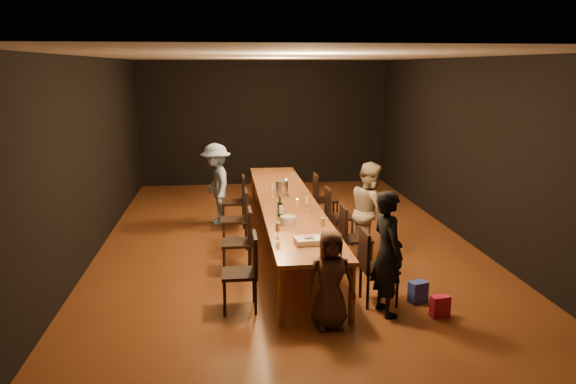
{
  "coord_description": "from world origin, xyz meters",
  "views": [
    {
      "loc": [
        -0.99,
        -8.7,
        2.85
      ],
      "look_at": [
        -0.05,
        -0.5,
        1.0
      ],
      "focal_mm": 35.0,
      "sensor_mm": 36.0,
      "label": 1
    }
  ],
  "objects": [
    {
      "name": "woman_tan",
      "position": [
        1.15,
        -0.81,
        0.74
      ],
      "size": [
        0.58,
        0.73,
        1.48
      ],
      "primitive_type": "imported",
      "rotation": [
        0.0,
        0.0,
        1.55
      ],
      "color": "#C1AE91",
      "rests_on": "ground"
    },
    {
      "name": "tealight_near",
      "position": [
        0.15,
        -2.36,
        0.77
      ],
      "size": [
        0.05,
        0.05,
        0.03
      ],
      "primitive_type": "cylinder",
      "color": "#B2B7B2",
      "rests_on": "table"
    },
    {
      "name": "chair_right_3",
      "position": [
        0.85,
        1.2,
        0.47
      ],
      "size": [
        0.42,
        0.42,
        0.93
      ],
      "primitive_type": null,
      "rotation": [
        0.0,
        0.0,
        -1.57
      ],
      "color": "black",
      "rests_on": "ground"
    },
    {
      "name": "chair_left_2",
      "position": [
        -0.85,
        0.0,
        0.47
      ],
      "size": [
        0.42,
        0.42,
        0.93
      ],
      "primitive_type": null,
      "rotation": [
        0.0,
        0.0,
        1.57
      ],
      "color": "black",
      "rests_on": "ground"
    },
    {
      "name": "table",
      "position": [
        0.0,
        0.0,
        0.7
      ],
      "size": [
        0.9,
        6.0,
        0.75
      ],
      "color": "brown",
      "rests_on": "ground"
    },
    {
      "name": "wineglass_5",
      "position": [
        0.24,
        1.24,
        0.85
      ],
      "size": [
        0.06,
        0.06,
        0.21
      ],
      "primitive_type": null,
      "color": "silver",
      "rests_on": "table"
    },
    {
      "name": "birthday_cake",
      "position": [
        -0.0,
        -2.27,
        0.79
      ],
      "size": [
        0.35,
        0.29,
        0.08
      ],
      "rotation": [
        0.0,
        0.0,
        0.11
      ],
      "color": "white",
      "rests_on": "table"
    },
    {
      "name": "chair_right_2",
      "position": [
        0.85,
        0.0,
        0.47
      ],
      "size": [
        0.42,
        0.42,
        0.93
      ],
      "primitive_type": null,
      "rotation": [
        0.0,
        0.0,
        -1.57
      ],
      "color": "black",
      "rests_on": "ground"
    },
    {
      "name": "chair_left_1",
      "position": [
        -0.85,
        -1.2,
        0.47
      ],
      "size": [
        0.42,
        0.42,
        0.93
      ],
      "primitive_type": null,
      "rotation": [
        0.0,
        0.0,
        1.57
      ],
      "color": "black",
      "rests_on": "ground"
    },
    {
      "name": "man_blue",
      "position": [
        -1.15,
        1.43,
        0.75
      ],
      "size": [
        0.75,
        1.06,
        1.49
      ],
      "primitive_type": "imported",
      "rotation": [
        0.0,
        0.0,
        -1.36
      ],
      "color": "#87ABD1",
      "rests_on": "ground"
    },
    {
      "name": "gift_bag_blue",
      "position": [
        1.34,
        -2.45,
        0.13
      ],
      "size": [
        0.25,
        0.21,
        0.27
      ],
      "primitive_type": "cube",
      "rotation": [
        0.0,
        0.0,
        0.34
      ],
      "color": "#253BA4",
      "rests_on": "ground"
    },
    {
      "name": "tealight_far",
      "position": [
        0.15,
        1.54,
        0.77
      ],
      "size": [
        0.05,
        0.05,
        0.03
      ],
      "primitive_type": "cylinder",
      "color": "#B2B7B2",
      "rests_on": "table"
    },
    {
      "name": "plate_stack",
      "position": [
        -0.15,
        -1.43,
        0.81
      ],
      "size": [
        0.24,
        0.24,
        0.12
      ],
      "primitive_type": "cylinder",
      "rotation": [
        0.0,
        0.0,
        0.09
      ],
      "color": "silver",
      "rests_on": "table"
    },
    {
      "name": "ice_bucket",
      "position": [
        -0.04,
        0.44,
        0.87
      ],
      "size": [
        0.21,
        0.21,
        0.23
      ],
      "primitive_type": "cylinder",
      "rotation": [
        0.0,
        0.0,
        0.0
      ],
      "color": "#BABABF",
      "rests_on": "table"
    },
    {
      "name": "wineglass_4",
      "position": [
        -0.22,
        0.28,
        0.85
      ],
      "size": [
        0.06,
        0.06,
        0.21
      ],
      "primitive_type": null,
      "color": "silver",
      "rests_on": "table"
    },
    {
      "name": "ground",
      "position": [
        0.0,
        0.0,
        0.0
      ],
      "size": [
        10.0,
        10.0,
        0.0
      ],
      "primitive_type": "plane",
      "color": "#4E2413",
      "rests_on": "ground"
    },
    {
      "name": "room_shell",
      "position": [
        0.0,
        0.0,
        2.08
      ],
      "size": [
        6.04,
        10.04,
        3.02
      ],
      "color": "black",
      "rests_on": "ground"
    },
    {
      "name": "woman_birthday",
      "position": [
        0.86,
        -2.7,
        0.74
      ],
      "size": [
        0.45,
        0.6,
        1.49
      ],
      "primitive_type": "imported",
      "rotation": [
        0.0,
        0.0,
        1.75
      ],
      "color": "black",
      "rests_on": "ground"
    },
    {
      "name": "chair_left_0",
      "position": [
        -0.85,
        -2.4,
        0.47
      ],
      "size": [
        0.42,
        0.42,
        0.93
      ],
      "primitive_type": null,
      "rotation": [
        0.0,
        0.0,
        1.57
      ],
      "color": "black",
      "rests_on": "ground"
    },
    {
      "name": "child",
      "position": [
        0.13,
        -2.98,
        0.56
      ],
      "size": [
        0.55,
        0.36,
        1.12
      ],
      "primitive_type": "imported",
      "rotation": [
        0.0,
        0.0,
        0.01
      ],
      "color": "#452F27",
      "rests_on": "ground"
    },
    {
      "name": "chair_right_0",
      "position": [
        0.85,
        -2.4,
        0.47
      ],
      "size": [
        0.42,
        0.42,
        0.93
      ],
      "primitive_type": null,
      "rotation": [
        0.0,
        0.0,
        -1.57
      ],
      "color": "black",
      "rests_on": "ground"
    },
    {
      "name": "wineglass_2",
      "position": [
        -0.22,
        -1.16,
        0.85
      ],
      "size": [
        0.06,
        0.06,
        0.21
      ],
      "primitive_type": null,
      "color": "silver",
      "rests_on": "table"
    },
    {
      "name": "champagne_bottle",
      "position": [
        -0.22,
        -0.97,
        0.91
      ],
      "size": [
        0.08,
        0.08,
        0.31
      ],
      "primitive_type": null,
      "rotation": [
        0.0,
        0.0,
        0.06
      ],
      "color": "black",
      "rests_on": "table"
    },
    {
      "name": "chair_right_1",
      "position": [
        0.85,
        -1.2,
        0.47
      ],
      "size": [
        0.42,
        0.42,
        0.93
      ],
      "primitive_type": null,
      "rotation": [
        0.0,
        0.0,
        -1.57
      ],
      "color": "black",
      "rests_on": "ground"
    },
    {
      "name": "chair_left_3",
      "position": [
        -0.85,
        1.2,
        0.47
      ],
      "size": [
        0.42,
        0.42,
        0.93
      ],
      "primitive_type": null,
      "rotation": [
        0.0,
        0.0,
        1.57
      ],
      "color": "black",
      "rests_on": "ground"
    },
    {
      "name": "wineglass_1",
      "position": [
        0.24,
        -1.86,
        0.85
      ],
      "size": [
        0.06,
        0.06,
        0.21
      ],
      "primitive_type": null,
      "color": "beige",
      "rests_on": "table"
    },
    {
      "name": "tealight_mid",
      "position": [
        0.15,
        -0.07,
        0.77
      ],
      "size": [
        0.05,
        0.05,
        0.03
      ],
      "primitive_type": "cylinder",
      "color": "#B2B7B2",
      "rests_on": "table"
    },
    {
      "name": "gift_bag_red",
      "position": [
        1.45,
        -2.88,
        0.13
      ],
      "size": [
        0.23,
        0.15,
        0.26
      ],
      "primitive_type": "cube",
      "rotation": [
        0.0,
        0.0,
        0.17
      ],
      "color": "#CA1E45",
      "rests_on": "ground"
    },
    {
      "name": "wineglass_3",
      "position": [
        0.23,
        -0.6,
        0.85
      ],
      "size": [
        0.06,
        0.06,
        0.21
      ],
      "primitive_type": null,
      "color": "beige",
      "rests_on": "table"
    },
    {
      "name": "wineglass_0",
      "position": [
        -0.35,
        -2.02,
        0.85
      ],
      "size": [
        0.06,
        0.06,
        0.21
      ],
      "primitive_type": null,
      "color": "beige",
      "rests_on": "table"
    }
  ]
}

